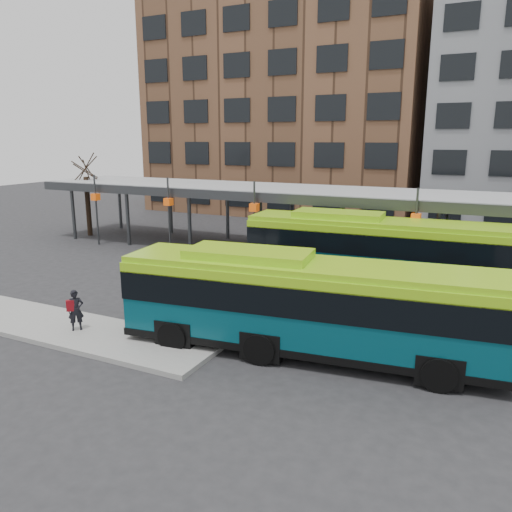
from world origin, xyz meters
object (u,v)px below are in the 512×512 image
at_px(bus_front, 307,303).
at_px(tree, 88,203).
at_px(pedestrian, 75,310).
at_px(bus_rear, 380,249).

bearing_deg(bus_front, tree, 142.95).
distance_m(bus_front, pedestrian, 8.64).
xyz_separation_m(bus_rear, pedestrian, (-8.78, -11.26, -0.92)).
relative_size(tree, pedestrian, 3.63).
distance_m(tree, bus_rear, 22.94).
xyz_separation_m(tree, bus_front, (22.17, -12.98, -0.61)).
relative_size(bus_front, bus_rear, 0.98).
bearing_deg(tree, bus_front, -30.34).
distance_m(tree, pedestrian, 20.53).
height_order(tree, bus_rear, tree).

